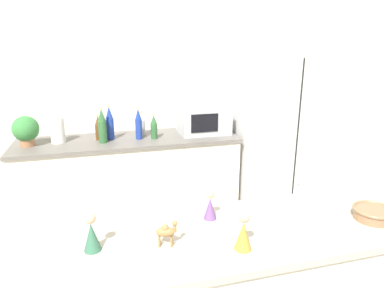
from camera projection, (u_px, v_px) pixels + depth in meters
name	position (u px, v px, depth m)	size (l,w,h in m)	color
wall_back	(163.00, 94.00, 3.53)	(8.00, 0.06, 2.55)	silver
back_counter	(131.00, 183.00, 3.35)	(2.05, 0.63, 0.91)	silver
refrigerator	(278.00, 136.00, 3.56)	(0.92, 0.74, 1.69)	white
potted_plant	(26.00, 130.00, 2.94)	(0.22, 0.22, 0.26)	#9E6B47
paper_towel_roll	(58.00, 130.00, 3.05)	(0.12, 0.12, 0.23)	white
microwave	(203.00, 119.00, 3.39)	(0.48, 0.37, 0.28)	#B2B5BA
back_bottle_0	(139.00, 124.00, 3.17)	(0.06, 0.06, 0.30)	navy
back_bottle_1	(98.00, 128.00, 3.15)	(0.06, 0.06, 0.23)	brown
back_bottle_2	(154.00, 127.00, 3.19)	(0.06, 0.06, 0.23)	#2D6033
back_bottle_3	(102.00, 126.00, 3.04)	(0.07, 0.07, 0.32)	#2D6033
back_bottle_4	(110.00, 123.00, 3.15)	(0.07, 0.07, 0.31)	navy
back_bottle_5	(141.00, 124.00, 3.32)	(0.07, 0.07, 0.23)	#B2B7BC
fruit_bowl	(373.00, 213.00, 1.68)	(0.20, 0.20, 0.06)	#8C6647
camel_figurine	(166.00, 231.00, 1.45)	(0.10, 0.06, 0.12)	olive
wise_man_figurine_blue	(92.00, 235.00, 1.41)	(0.07, 0.07, 0.17)	#33664C
wise_man_figurine_crimson	(243.00, 233.00, 1.42)	(0.07, 0.07, 0.17)	#B28933
wise_man_figurine_purple	(210.00, 207.00, 1.67)	(0.06, 0.06, 0.15)	#6B4784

